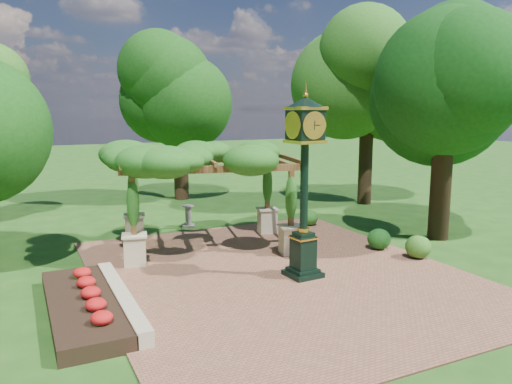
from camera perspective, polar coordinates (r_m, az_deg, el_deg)
name	(u,v)px	position (r m, az deg, el deg)	size (l,w,h in m)	color
ground	(296,285)	(13.92, 4.57, -10.50)	(120.00, 120.00, 0.00)	#1E4714
brick_plaza	(278,273)	(14.74, 2.58, -9.26)	(10.00, 12.00, 0.04)	brown
border_wall	(121,299)	(12.78, -15.13, -11.73)	(0.35, 5.00, 0.40)	#C6B793
flower_bed	(83,306)	(12.67, -19.21, -12.22)	(1.50, 5.00, 0.36)	red
pedestal_clock	(305,170)	(13.82, 5.57, 2.47)	(1.08, 1.08, 5.15)	black
pergola	(208,162)	(16.93, -5.55, 3.43)	(6.41, 4.75, 3.64)	beige
sundial	(188,217)	(20.51, -7.73, -2.90)	(0.63, 0.63, 0.89)	gray
shrub_front	(418,247)	(16.82, 18.04, -5.97)	(0.81, 0.81, 0.73)	#2E611B
shrub_mid	(379,239)	(17.51, 13.88, -5.23)	(0.78, 0.78, 0.71)	#164A14
shrub_back	(309,217)	(20.57, 6.10, -2.91)	(0.72, 0.72, 0.65)	#245D1A
tree_north	(179,83)	(26.63, -8.80, 12.20)	(4.42, 4.42, 8.88)	#382416
tree_east_far	(369,70)	(25.67, 12.76, 13.41)	(4.99, 4.99, 9.63)	black
tree_east_near	(447,83)	(19.25, 20.99, 11.53)	(4.76, 4.76, 8.23)	#2F2013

